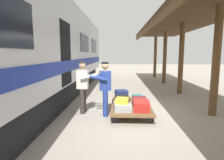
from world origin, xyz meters
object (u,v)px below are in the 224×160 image
object	(u,v)px
train_car	(20,50)
suitcase_navy_fabric	(121,93)
suitcase_gray_aluminum	(122,107)
suitcase_teal_softside	(138,98)
porter_in_overalls	(105,87)
suitcase_black_hardshell	(122,100)
suitcase_red_plastic	(141,106)
suitcase_olive_duffel	(122,98)
suitcase_maroon_trunk	(139,101)
porter_by_door	(83,85)
suitcase_yellow_case	(122,101)
luggage_cart	(131,106)

from	to	relation	value
train_car	suitcase_navy_fabric	xyz separation A→B (m)	(-3.27, -0.64, -1.49)
suitcase_gray_aluminum	train_car	bearing A→B (deg)	-9.47
suitcase_teal_softside	porter_in_overalls	distance (m)	1.50
suitcase_black_hardshell	suitcase_red_plastic	distance (m)	0.82
train_car	suitcase_gray_aluminum	world-z (taller)	train_car
suitcase_olive_duffel	suitcase_maroon_trunk	xyz separation A→B (m)	(-0.56, 0.60, 0.02)
suitcase_maroon_trunk	suitcase_navy_fabric	world-z (taller)	suitcase_navy_fabric
suitcase_black_hardshell	porter_by_door	bearing A→B (deg)	-0.33
suitcase_navy_fabric	porter_in_overalls	size ratio (longest dim) A/B	0.25
train_car	suitcase_yellow_case	xyz separation A→B (m)	(-3.28, 0.52, -1.49)
suitcase_black_hardshell	porter_by_door	size ratio (longest dim) A/B	0.33
suitcase_maroon_trunk	luggage_cart	bearing A→B (deg)	-0.00
suitcase_olive_duffel	suitcase_gray_aluminum	distance (m)	1.20
suitcase_olive_duffel	porter_in_overalls	distance (m)	1.14
suitcase_navy_fabric	suitcase_yellow_case	bearing A→B (deg)	90.77
suitcase_teal_softside	suitcase_yellow_case	size ratio (longest dim) A/B	1.19
suitcase_teal_softside	porter_in_overalls	xyz separation A→B (m)	(1.12, 0.84, 0.55)
suitcase_teal_softside	porter_by_door	bearing A→B (deg)	17.87
suitcase_teal_softside	suitcase_yellow_case	xyz separation A→B (m)	(0.57, 1.17, 0.19)
porter_in_overalls	porter_by_door	world-z (taller)	same
suitcase_olive_duffel	suitcase_black_hardshell	size ratio (longest dim) A/B	1.11
suitcase_olive_duffel	suitcase_black_hardshell	xyz separation A→B (m)	(0.00, 0.60, 0.05)
luggage_cart	suitcase_yellow_case	world-z (taller)	suitcase_yellow_case
suitcase_navy_fabric	porter_by_door	bearing A→B (deg)	24.74
suitcase_red_plastic	suitcase_navy_fabric	bearing A→B (deg)	-63.84
suitcase_olive_duffel	suitcase_yellow_case	distance (m)	1.18
suitcase_navy_fabric	suitcase_yellow_case	world-z (taller)	suitcase_navy_fabric
suitcase_navy_fabric	porter_by_door	xyz separation A→B (m)	(1.25, 0.58, 0.36)
suitcase_black_hardshell	suitcase_maroon_trunk	xyz separation A→B (m)	(-0.56, 0.00, -0.03)
suitcase_olive_duffel	suitcase_maroon_trunk	size ratio (longest dim) A/B	1.09
suitcase_olive_duffel	suitcase_navy_fabric	bearing A→B (deg)	37.50
suitcase_navy_fabric	porter_by_door	distance (m)	1.43
suitcase_teal_softside	porter_by_door	world-z (taller)	porter_by_door
suitcase_teal_softside	suitcase_red_plastic	bearing A→B (deg)	90.00
suitcase_gray_aluminum	suitcase_black_hardshell	xyz separation A→B (m)	(0.00, -0.60, 0.04)
luggage_cart	suitcase_navy_fabric	distance (m)	0.73
suitcase_olive_duffel	luggage_cart	bearing A→B (deg)	115.19
suitcase_olive_duffel	suitcase_red_plastic	xyz separation A→B (m)	(-0.56, 1.20, 0.04)
luggage_cart	porter_in_overalls	bearing A→B (deg)	15.95
suitcase_olive_duffel	porter_in_overalls	bearing A→B (deg)	56.60
train_car	luggage_cart	bearing A→B (deg)	-179.18
suitcase_teal_softside	suitcase_gray_aluminum	distance (m)	1.32
suitcase_maroon_trunk	suitcase_red_plastic	distance (m)	0.60
train_car	suitcase_navy_fabric	world-z (taller)	train_car
porter_in_overalls	porter_by_door	distance (m)	0.76
suitcase_teal_softside	suitcase_navy_fabric	size ratio (longest dim) A/B	1.15
train_car	suitcase_red_plastic	size ratio (longest dim) A/B	31.36
train_car	suitcase_black_hardshell	xyz separation A→B (m)	(-3.29, -0.05, -1.62)
train_car	luggage_cart	distance (m)	4.00
suitcase_maroon_trunk	suitcase_red_plastic	xyz separation A→B (m)	(0.00, 0.60, 0.02)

